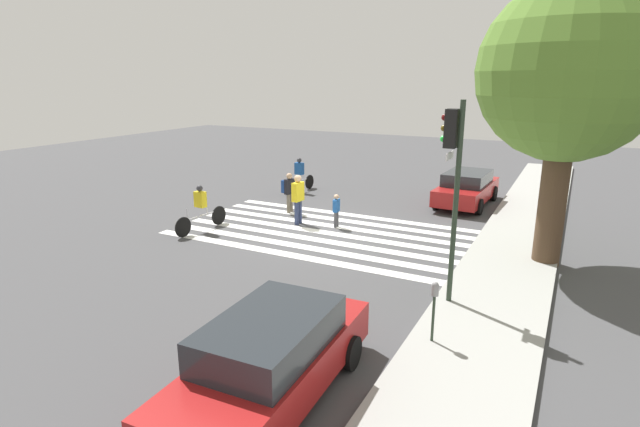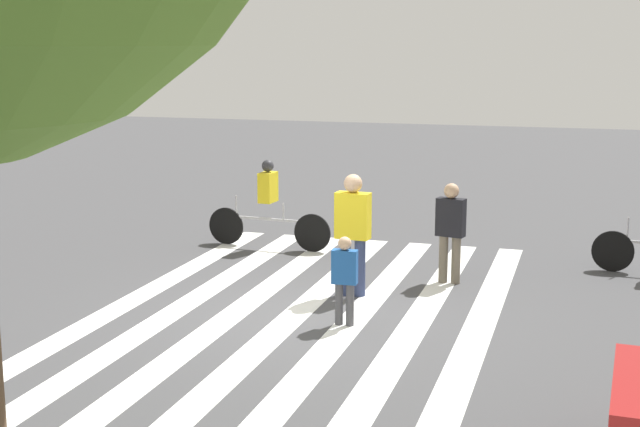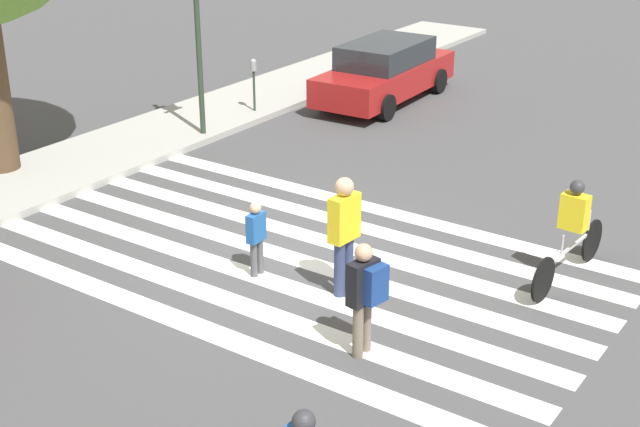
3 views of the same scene
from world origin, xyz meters
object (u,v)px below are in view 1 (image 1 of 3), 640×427
pedestrian_adult_yellow_jacket (298,197)px  cyclist_near_curb (201,207)px  car_parked_silver_sedan (467,188)px  traffic_light (453,166)px  parking_meter (434,299)px  car_parked_dark_suv (271,359)px  street_tree (569,74)px  pedestrian_adult_tall_backpack (289,189)px  pedestrian_child_with_backpack (336,209)px  cyclist_far_lane (299,174)px

pedestrian_adult_yellow_jacket → cyclist_near_curb: size_ratio=0.75×
car_parked_silver_sedan → traffic_light: bearing=11.6°
traffic_light → cyclist_near_curb: (-2.01, -9.04, -2.48)m
parking_meter → car_parked_silver_sedan: size_ratio=0.32×
traffic_light → parking_meter: size_ratio=3.38×
car_parked_dark_suv → parking_meter: bearing=144.5°
parking_meter → street_tree: size_ratio=0.18×
traffic_light → pedestrian_adult_tall_backpack: 9.73m
parking_meter → pedestrian_adult_tall_backpack: bearing=-134.0°
parking_meter → street_tree: (-6.04, 1.68, 4.27)m
pedestrian_adult_tall_backpack → car_parked_silver_sedan: size_ratio=0.36×
pedestrian_child_with_backpack → cyclist_far_lane: size_ratio=0.51×
cyclist_near_curb → car_parked_silver_sedan: cyclist_near_curb is taller
parking_meter → cyclist_near_curb: cyclist_near_curb is taller
pedestrian_adult_tall_backpack → cyclist_near_curb: bearing=-10.5°
car_parked_dark_suv → cyclist_far_lane: bearing=-154.3°
pedestrian_adult_tall_backpack → pedestrian_adult_yellow_jacket: 1.72m
car_parked_silver_sedan → cyclist_far_lane: bearing=-78.2°
street_tree → car_parked_silver_sedan: street_tree is taller
pedestrian_child_with_backpack → cyclist_near_curb: 4.78m
traffic_light → car_parked_silver_sedan: 10.52m
pedestrian_adult_tall_backpack → parking_meter: bearing=57.5°
parking_meter → street_tree: street_tree is taller
traffic_light → car_parked_dark_suv: traffic_light is taller
pedestrian_adult_yellow_jacket → cyclist_near_curb: 3.47m
street_tree → cyclist_far_lane: street_tree is taller
cyclist_near_curb → car_parked_silver_sedan: (-8.06, 7.49, -0.14)m
cyclist_near_curb → cyclist_far_lane: cyclist_near_curb is taller
pedestrian_child_with_backpack → car_parked_silver_sedan: size_ratio=0.27×
parking_meter → car_parked_dark_suv: size_ratio=0.30×
street_tree → car_parked_dark_suv: (8.97, -3.59, -4.55)m
traffic_light → pedestrian_adult_tall_backpack: size_ratio=3.00×
traffic_light → street_tree: bearing=154.0°
street_tree → pedestrian_adult_yellow_jacket: (-0.30, -8.40, -4.29)m
pedestrian_child_with_backpack → cyclist_far_lane: (-4.33, -3.99, 0.18)m
pedestrian_child_with_backpack → car_parked_silver_sedan: car_parked_silver_sedan is taller
pedestrian_adult_yellow_jacket → street_tree: bearing=92.6°
cyclist_near_curb → car_parked_silver_sedan: bearing=141.4°
street_tree → pedestrian_child_with_backpack: size_ratio=6.40×
parking_meter → street_tree: bearing=164.4°
car_parked_silver_sedan → pedestrian_adult_tall_backpack: bearing=-50.5°
parking_meter → cyclist_near_curb: size_ratio=0.58×
traffic_light → pedestrian_adult_yellow_jacket: bearing=-123.7°
parking_meter → pedestrian_child_with_backpack: parking_meter is taller
pedestrian_adult_tall_backpack → car_parked_dark_suv: bearing=41.0°
traffic_light → pedestrian_child_with_backpack: (-4.57, -5.02, -2.66)m
street_tree → pedestrian_adult_tall_backpack: bearing=-99.3°
pedestrian_child_with_backpack → cyclist_near_curb: size_ratio=0.50×
cyclist_near_curb → pedestrian_adult_tall_backpack: bearing=162.3°
traffic_light → pedestrian_child_with_backpack: bearing=-132.3°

